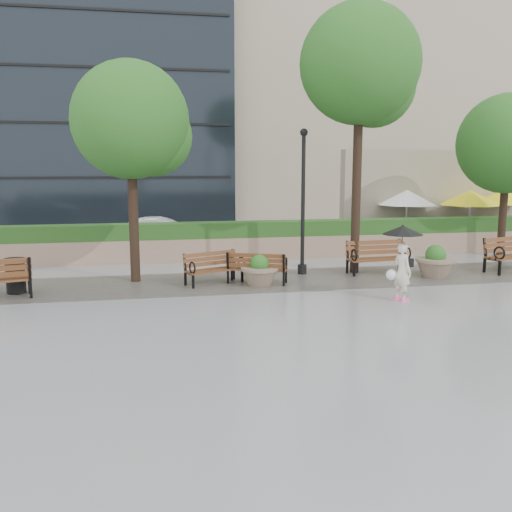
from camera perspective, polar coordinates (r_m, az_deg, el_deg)
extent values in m
plane|color=gray|center=(14.11, 4.70, -4.90)|extent=(100.00, 100.00, 0.00)
cube|color=#383330|center=(16.94, 1.97, -2.43)|extent=(28.00, 3.20, 0.01)
cube|color=#957960|center=(20.73, -0.50, 0.86)|extent=(24.00, 0.80, 0.80)
cube|color=#1E4A18|center=(20.64, -0.50, 2.71)|extent=(24.00, 0.75, 0.55)
cube|color=tan|center=(26.71, 18.82, 5.72)|extent=(10.00, 0.60, 4.00)
cube|color=#1E4A18|center=(24.70, 20.14, 1.78)|extent=(8.00, 0.50, 0.90)
cube|color=black|center=(24.69, -2.19, 1.29)|extent=(40.00, 7.00, 0.00)
cube|color=tan|center=(39.22, 10.22, 18.81)|extent=(18.00, 10.00, 20.00)
torus|color=black|center=(16.17, -21.80, -1.20)|extent=(0.15, 0.41, 0.41)
cube|color=brown|center=(16.38, -4.16, -1.40)|extent=(1.77, 1.13, 0.05)
cube|color=brown|center=(16.55, -4.63, -0.26)|extent=(1.61, 0.77, 0.40)
cube|color=black|center=(16.44, -4.20, -2.06)|extent=(1.80, 1.22, 0.43)
torus|color=black|center=(15.82, -6.39, -1.18)|extent=(0.18, 0.34, 0.35)
torus|color=black|center=(16.61, -1.47, -0.63)|extent=(0.18, 0.34, 0.35)
cube|color=brown|center=(16.46, 0.14, -1.31)|extent=(1.78, 1.12, 0.05)
cube|color=brown|center=(16.15, -0.05, -0.45)|extent=(1.63, 0.76, 0.40)
cube|color=black|center=(16.47, 0.12, -2.01)|extent=(1.82, 1.21, 0.44)
torus|color=black|center=(16.46, 3.02, -0.71)|extent=(0.18, 0.34, 0.35)
torus|color=black|center=(16.76, -2.47, -0.53)|extent=(0.18, 0.34, 0.35)
cube|color=brown|center=(18.23, 12.11, -0.31)|extent=(1.96, 0.71, 0.05)
cube|color=brown|center=(18.45, 11.73, 0.86)|extent=(1.92, 0.26, 0.45)
cube|color=black|center=(18.30, 12.04, -0.98)|extent=(1.96, 0.81, 0.49)
torus|color=black|center=(17.64, 9.79, 0.08)|extent=(0.08, 0.40, 0.39)
torus|color=black|center=(18.46, 14.91, 0.31)|extent=(0.08, 0.40, 0.39)
cube|color=brown|center=(20.11, 23.76, 1.10)|extent=(1.99, 0.73, 0.48)
torus|color=black|center=(19.06, 23.16, 0.27)|extent=(0.18, 0.42, 0.42)
cylinder|color=#7F6B56|center=(16.19, 0.37, -1.28)|extent=(1.07, 1.07, 0.09)
sphere|color=#184C15|center=(16.16, 0.37, -0.77)|extent=(0.55, 0.55, 0.55)
cylinder|color=#7F6B56|center=(18.21, 17.49, -0.38)|extent=(1.18, 1.18, 0.10)
sphere|color=#184C15|center=(18.18, 17.52, 0.12)|extent=(0.61, 0.61, 0.61)
cylinder|color=black|center=(16.49, -22.91, -1.93)|extent=(0.54, 0.54, 0.90)
cylinder|color=black|center=(17.65, 4.72, 5.06)|extent=(0.12, 0.12, 4.30)
cylinder|color=black|center=(17.91, 4.63, -1.34)|extent=(0.28, 0.28, 0.30)
sphere|color=black|center=(17.63, 4.81, 12.22)|extent=(0.24, 0.24, 0.24)
cylinder|color=black|center=(16.85, -12.18, 4.72)|extent=(0.28, 0.28, 4.33)
sphere|color=#184C15|center=(16.84, -12.47, 13.14)|extent=(3.32, 3.32, 3.32)
sphere|color=#184C15|center=(17.11, -10.35, 11.69)|extent=(2.32, 2.32, 2.32)
cylinder|color=black|center=(18.08, 10.04, 7.68)|extent=(0.28, 0.28, 5.96)
sphere|color=#184C15|center=(18.30, 10.36, 18.39)|extent=(3.63, 3.63, 3.63)
sphere|color=#184C15|center=(18.71, 11.74, 16.31)|extent=(2.54, 2.54, 2.54)
cylinder|color=black|center=(23.07, 23.51, 4.77)|extent=(0.28, 0.28, 3.86)
sphere|color=#184C15|center=(23.03, 23.88, 10.25)|extent=(3.63, 3.63, 3.63)
cylinder|color=black|center=(25.02, 14.68, 1.21)|extent=(0.40, 0.40, 0.10)
cylinder|color=#99999E|center=(24.90, 14.78, 3.60)|extent=(0.06, 0.06, 2.20)
cone|color=white|center=(24.83, 14.87, 5.67)|extent=(2.50, 2.50, 0.60)
cylinder|color=black|center=(25.68, 20.40, 1.13)|extent=(0.40, 0.40, 0.10)
cylinder|color=#99999E|center=(25.56, 20.53, 3.46)|extent=(0.06, 0.06, 2.20)
cone|color=yellow|center=(25.49, 20.65, 5.47)|extent=(2.50, 2.50, 0.60)
cylinder|color=black|center=(27.10, 23.25, 1.36)|extent=(0.40, 0.40, 0.10)
cylinder|color=#99999E|center=(26.98, 23.40, 3.57)|extent=(0.06, 0.06, 2.20)
cone|color=yellow|center=(26.92, 23.52, 5.47)|extent=(2.50, 2.50, 0.60)
imported|color=silver|center=(23.35, -9.45, 2.26)|extent=(3.99, 1.94, 1.26)
imported|color=beige|center=(14.78, 14.43, -1.34)|extent=(0.57, 0.68, 1.59)
cube|color=#F2598C|center=(15.02, 13.99, -4.11)|extent=(0.17, 0.24, 0.08)
cube|color=#F2598C|center=(14.84, 14.69, -4.30)|extent=(0.17, 0.24, 0.08)
cube|color=black|center=(14.94, 14.92, -0.66)|extent=(0.19, 0.32, 0.22)
sphere|color=white|center=(14.86, 13.40, -1.83)|extent=(0.28, 0.28, 0.28)
cylinder|color=black|center=(14.72, 14.39, 0.98)|extent=(0.02, 0.02, 0.85)
cone|color=black|center=(14.67, 14.45, 2.52)|extent=(1.04, 1.04, 0.22)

